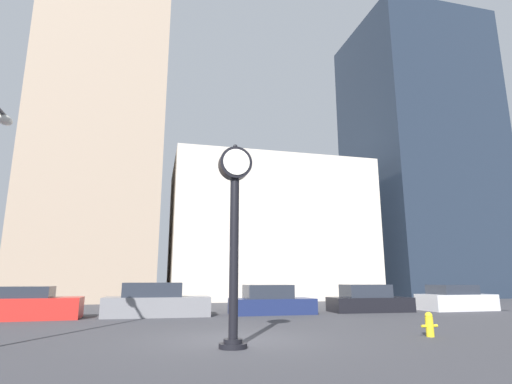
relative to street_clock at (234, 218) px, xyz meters
name	(u,v)px	position (x,y,z in m)	size (l,w,h in m)	color
ground_plane	(237,340)	(0.35, 1.31, -3.20)	(200.00, 200.00, 0.00)	#38383D
building_tall_tower	(109,94)	(-6.80, 25.31, 14.80)	(10.03, 12.00, 36.02)	gray
building_storefront_row	(265,232)	(7.72, 25.31, 2.70)	(16.95, 12.00, 11.81)	beige
building_glass_modern	(418,156)	(24.77, 25.31, 11.31)	(12.57, 12.00, 29.03)	#1E2838
street_clock	(234,218)	(0.00, 0.00, 0.00)	(0.86, 0.70, 5.23)	black
car_red	(24,305)	(-7.21, 9.09, -2.62)	(4.47, 1.97, 1.35)	red
car_grey	(156,302)	(-1.81, 9.23, -2.58)	(4.76, 1.95, 1.50)	slate
car_navy	(271,302)	(3.61, 9.17, -2.63)	(4.05, 1.79, 1.38)	#19234C
car_black	(368,300)	(8.94, 9.30, -2.63)	(4.25, 1.98, 1.38)	black
car_silver	(455,299)	(14.08, 9.09, -2.63)	(3.90, 1.99, 1.35)	#BCBCC1
fire_hydrant_near	(429,324)	(5.99, 0.56, -2.85)	(0.52, 0.23, 0.70)	yellow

